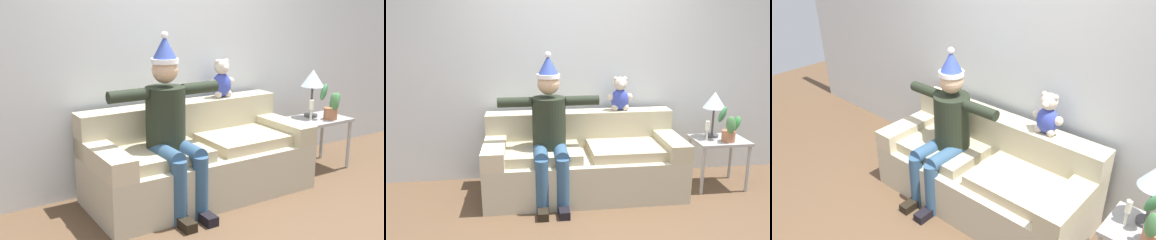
% 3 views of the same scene
% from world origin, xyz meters
% --- Properties ---
extents(ground_plane, '(10.00, 10.00, 0.00)m').
position_xyz_m(ground_plane, '(0.00, 0.00, 0.00)').
color(ground_plane, brown).
extents(back_wall, '(7.00, 0.10, 2.70)m').
position_xyz_m(back_wall, '(0.00, 1.55, 1.35)').
color(back_wall, silver).
rests_on(back_wall, ground_plane).
extents(couch, '(2.06, 0.87, 0.82)m').
position_xyz_m(couch, '(0.00, 1.03, 0.33)').
color(couch, '#B5AC91').
rests_on(couch, ground_plane).
extents(person_seated, '(1.02, 0.77, 1.51)m').
position_xyz_m(person_seated, '(-0.36, 0.87, 0.76)').
color(person_seated, black).
rests_on(person_seated, ground_plane).
extents(teddy_bear, '(0.29, 0.17, 0.38)m').
position_xyz_m(teddy_bear, '(0.45, 1.30, 0.99)').
color(teddy_bear, '#3644A4').
rests_on(teddy_bear, couch).
extents(side_table, '(0.57, 0.44, 0.55)m').
position_xyz_m(side_table, '(1.49, 0.96, 0.46)').
color(side_table, '#9C9B9A').
rests_on(side_table, ground_plane).
extents(table_lamp, '(0.24, 0.24, 0.51)m').
position_xyz_m(table_lamp, '(1.44, 1.05, 0.94)').
color(table_lamp, '#454346').
rests_on(table_lamp, side_table).
extents(potted_plant, '(0.30, 0.23, 0.39)m').
position_xyz_m(potted_plant, '(1.54, 0.87, 0.70)').
color(potted_plant, '#9F6343').
rests_on(potted_plant, side_table).
extents(candle_tall, '(0.04, 0.04, 0.21)m').
position_xyz_m(candle_tall, '(1.33, 0.94, 0.68)').
color(candle_tall, beige).
rests_on(candle_tall, side_table).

